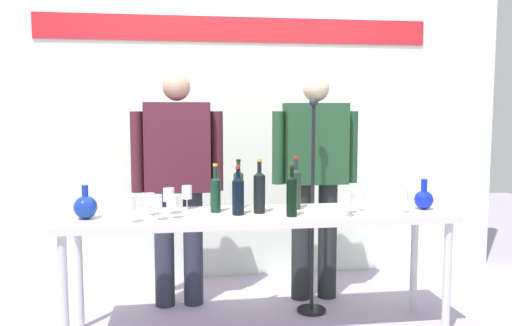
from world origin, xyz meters
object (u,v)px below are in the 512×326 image
wine_glass_left_4 (187,193)px  wine_glass_right_1 (349,197)px  decanter_blue_right (424,199)px  microphone_stand (312,242)px  wine_bottle_5 (292,195)px  wine_bottle_0 (215,192)px  wine_glass_left_1 (130,204)px  wine_glass_left_5 (172,202)px  wine_glass_left_3 (169,195)px  wine_bottle_2 (238,188)px  presenter_right (315,171)px  display_table (259,224)px  wine_bottle_1 (238,194)px  wine_glass_right_3 (347,200)px  wine_glass_left_0 (157,202)px  wine_glass_left_2 (150,200)px  wine_glass_right_0 (359,197)px  wine_bottle_3 (259,190)px  wine_glass_right_2 (403,196)px  wine_bottle_4 (296,187)px  presenter_left (178,173)px  decanter_blue_left (85,207)px

wine_glass_left_4 → wine_glass_right_1: size_ratio=1.13×
decanter_blue_right → microphone_stand: size_ratio=0.13×
wine_bottle_5 → wine_bottle_0: bearing=156.1°
wine_glass_left_1 → wine_glass_left_5: 0.25m
wine_glass_left_3 → wine_glass_left_4: bearing=53.7°
decanter_blue_right → wine_bottle_2: (-1.17, 0.20, 0.07)m
decanter_blue_right → wine_glass_left_1: (-1.83, -0.16, 0.04)m
presenter_right → wine_bottle_2: 0.72m
display_table → presenter_right: presenter_right is taller
wine_bottle_5 → wine_bottle_1: bearing=162.9°
wine_bottle_5 → wine_glass_right_3: size_ratio=2.13×
wine_glass_left_0 → wine_glass_left_2: wine_glass_left_0 is taller
wine_glass_right_0 → decanter_blue_right: bearing=2.0°
wine_bottle_3 → wine_glass_right_3: 0.54m
wine_glass_right_2 → wine_bottle_3: bearing=170.3°
display_table → wine_glass_left_2: (-0.67, 0.02, 0.16)m
wine_bottle_0 → microphone_stand: (0.68, 0.22, -0.40)m
wine_glass_left_2 → wine_glass_left_4: size_ratio=0.89×
wine_bottle_3 → wine_bottle_5: size_ratio=1.09×
wine_bottle_4 → wine_glass_left_2: wine_bottle_4 is taller
wine_bottle_1 → wine_glass_left_1: bearing=-166.6°
wine_glass_left_0 → wine_glass_right_0: 1.25m
wine_glass_right_2 → microphone_stand: 0.74m
wine_glass_right_1 → wine_glass_right_2: (0.33, -0.06, 0.01)m
wine_bottle_5 → wine_glass_left_2: bearing=170.4°
wine_bottle_3 → wine_glass_right_1: 0.56m
wine_bottle_5 → wine_glass_left_2: (-0.84, 0.14, -0.03)m
wine_glass_left_0 → microphone_stand: microphone_stand is taller
presenter_right → display_table: bearing=-131.4°
wine_glass_left_1 → decanter_blue_right: bearing=4.9°
presenter_left → wine_bottle_1: 0.70m
wine_bottle_2 → wine_glass_right_2: size_ratio=2.12×
wine_glass_left_4 → wine_glass_right_0: 1.09m
display_table → wine_glass_left_4: (-0.44, 0.19, 0.17)m
wine_glass_right_0 → microphone_stand: size_ratio=0.09×
wine_bottle_5 → wine_glass_right_3: (0.32, -0.06, -0.03)m
decanter_blue_left → presenter_left: (0.54, 0.59, 0.12)m
wine_bottle_1 → wine_glass_left_0: bearing=-168.0°
wine_bottle_4 → wine_glass_right_2: wine_bottle_4 is taller
wine_glass_left_1 → wine_glass_right_1: wine_glass_left_1 is taller
wine_glass_right_0 → wine_glass_left_1: bearing=-174.2°
wine_glass_right_2 → wine_glass_left_0: bearing=179.6°
wine_glass_left_4 → decanter_blue_right: bearing=-8.2°
wine_bottle_1 → wine_bottle_3: wine_bottle_3 is taller
wine_bottle_4 → wine_bottle_5: (-0.07, -0.23, -0.01)m
wine_bottle_0 → wine_glass_left_3: 0.29m
presenter_left → wine_glass_left_1: bearing=-109.7°
wine_bottle_3 → wine_glass_left_3: bearing=176.4°
decanter_blue_left → decanter_blue_right: size_ratio=1.02×
decanter_blue_left → decanter_blue_right: (2.10, 0.00, -0.01)m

